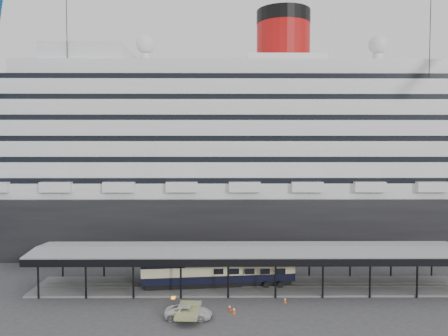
{
  "coord_description": "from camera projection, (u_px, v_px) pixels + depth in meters",
  "views": [
    {
      "loc": [
        -3.76,
        -51.43,
        18.66
      ],
      "look_at": [
        -3.35,
        8.0,
        15.55
      ],
      "focal_mm": 35.0,
      "sensor_mm": 36.0,
      "label": 1
    }
  ],
  "objects": [
    {
      "name": "traffic_cone_left",
      "position": [
        230.0,
        307.0,
        49.19
      ],
      "size": [
        0.5,
        0.5,
        0.74
      ],
      "rotation": [
        0.0,
        0.0,
        0.4
      ],
      "color": "#F7380D",
      "rests_on": "ground"
    },
    {
      "name": "ground",
      "position": [
        252.0,
        301.0,
        52.36
      ],
      "size": [
        200.0,
        200.0,
        0.0
      ],
      "primitive_type": "plane",
      "color": "#353537",
      "rests_on": "ground"
    },
    {
      "name": "pullman_carriage",
      "position": [
        219.0,
        269.0,
        57.2
      ],
      "size": [
        20.11,
        4.75,
        19.59
      ],
      "rotation": [
        0.0,
        0.0,
        0.11
      ],
      "color": "black",
      "rests_on": "ground"
    },
    {
      "name": "platform_canopy",
      "position": [
        250.0,
        269.0,
        57.23
      ],
      "size": [
        56.0,
        9.18,
        5.3
      ],
      "color": "slate",
      "rests_on": "ground"
    },
    {
      "name": "traffic_cone_right",
      "position": [
        285.0,
        300.0,
        51.64
      ],
      "size": [
        0.38,
        0.38,
        0.66
      ],
      "rotation": [
        0.0,
        0.0,
        -0.15
      ],
      "color": "#E75D0C",
      "rests_on": "ground"
    },
    {
      "name": "traffic_cone_mid",
      "position": [
        234.0,
        310.0,
        48.31
      ],
      "size": [
        0.43,
        0.43,
        0.79
      ],
      "rotation": [
        0.0,
        0.0,
        -0.06
      ],
      "color": "#D7560B",
      "rests_on": "ground"
    },
    {
      "name": "cruise_ship",
      "position": [
        241.0,
        147.0,
        83.36
      ],
      "size": [
        130.0,
        30.0,
        43.9
      ],
      "color": "black",
      "rests_on": "ground"
    },
    {
      "name": "port_truck",
      "position": [
        189.0,
        312.0,
        46.93
      ],
      "size": [
        5.17,
        2.6,
        1.4
      ],
      "primitive_type": "imported",
      "rotation": [
        0.0,
        0.0,
        1.52
      ],
      "color": "silver",
      "rests_on": "ground"
    }
  ]
}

